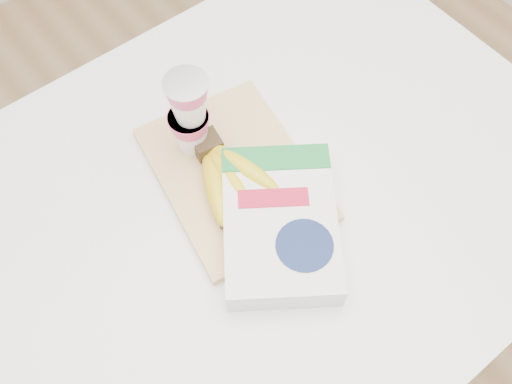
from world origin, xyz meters
TOP-DOWN VIEW (x-y plane):
  - room at (0.00, 0.00)m, footprint 4.00×4.00m
  - table at (0.00, 0.00)m, footprint 1.36×0.91m
  - cutting_board at (0.07, 0.05)m, footprint 0.31×0.38m
  - bananas at (0.05, 0.04)m, footprint 0.14×0.20m
  - yogurt_stack at (0.05, 0.14)m, footprint 0.08×0.08m
  - cereal_box at (0.07, -0.08)m, footprint 0.31×0.33m

SIDE VIEW (x-z plane):
  - table at x=0.00m, z-range 0.00..1.02m
  - cutting_board at x=0.07m, z-range 1.02..1.04m
  - cereal_box at x=0.07m, z-range 1.02..1.08m
  - bananas at x=0.05m, z-range 1.03..1.09m
  - yogurt_stack at x=0.05m, z-range 1.05..1.22m
  - room at x=0.00m, z-range -0.65..3.35m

